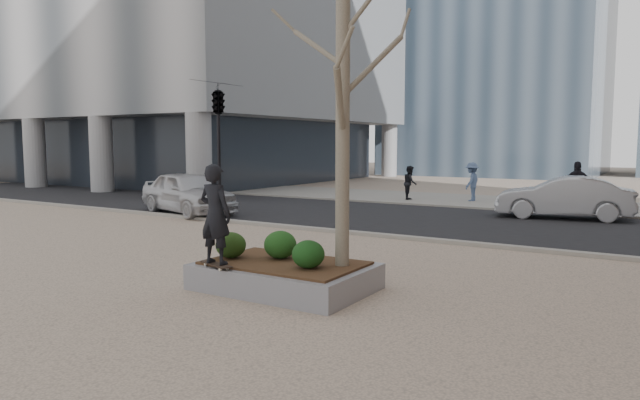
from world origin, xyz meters
The scene contains 17 objects.
ground centered at (0.00, 0.00, 0.00)m, with size 120.00×120.00×0.00m, color tan.
street centered at (0.00, 10.00, 0.01)m, with size 60.00×8.00×0.02m, color black.
far_sidewalk centered at (0.00, 17.00, 0.01)m, with size 60.00×6.00×0.02m, color gray.
planter centered at (1.00, 0.00, 0.23)m, with size 3.00×2.00×0.45m, color gray.
planter_mulch centered at (1.00, 0.00, 0.47)m, with size 2.70×1.70×0.04m, color #382314.
sycamore_tree centered at (2.00, 0.30, 3.79)m, with size 2.80×2.80×6.60m, color gray, non-canonical shape.
shrub_left centered at (-0.05, -0.23, 0.73)m, with size 0.56×0.56×0.48m, color black.
shrub_middle centered at (0.76, 0.20, 0.74)m, with size 0.60×0.60×0.51m, color #1A3E13.
shrub_right centered at (1.63, -0.21, 0.73)m, with size 0.56×0.56×0.48m, color #143F14.
skateboard centered at (0.17, -0.88, 0.49)m, with size 0.78×0.20×0.07m, color black, non-canonical shape.
skateboarder centered at (0.17, -0.88, 1.38)m, with size 0.63×0.41×1.72m, color black.
police_car centered at (-8.29, 7.00, 0.80)m, with size 1.84×4.56×1.55m, color silver.
car_silver centered at (3.67, 12.69, 0.74)m, with size 1.53×4.39×1.45m, color #999BA0.
pedestrian_a centered at (-3.36, 16.08, 0.79)m, with size 0.75×0.58×1.54m, color black.
pedestrian_b centered at (-0.74, 16.85, 0.88)m, with size 1.11×0.64×1.72m, color #475B80.
pedestrian_c centered at (3.77, 15.27, 0.96)m, with size 1.10×0.46×1.88m, color black.
traffic_light_near centered at (-5.50, 5.60, 2.25)m, with size 0.60×2.48×4.50m, color black, non-canonical shape.
Camera 1 is at (6.78, -8.16, 2.60)m, focal length 32.00 mm.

